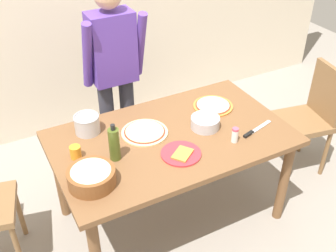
# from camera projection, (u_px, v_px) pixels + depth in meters

# --- Properties ---
(ground) EXTENTS (8.00, 8.00, 0.00)m
(ground) POSITION_uv_depth(u_px,v_px,m) (171.00, 214.00, 3.18)
(ground) COLOR gray
(dining_table) EXTENTS (1.60, 0.96, 0.76)m
(dining_table) POSITION_uv_depth(u_px,v_px,m) (171.00, 146.00, 2.80)
(dining_table) COLOR brown
(dining_table) RESTS_ON ground
(person_cook) EXTENTS (0.49, 0.25, 1.62)m
(person_cook) POSITION_uv_depth(u_px,v_px,m) (114.00, 70.00, 3.16)
(person_cook) COLOR #2D2D38
(person_cook) RESTS_ON ground
(chair_wooden_right) EXTENTS (0.47, 0.47, 0.95)m
(chair_wooden_right) POSITION_uv_depth(u_px,v_px,m) (311.00, 114.00, 3.38)
(chair_wooden_right) COLOR brown
(chair_wooden_right) RESTS_ON ground
(pizza_raw_on_board) EXTENTS (0.32, 0.32, 0.02)m
(pizza_raw_on_board) POSITION_uv_depth(u_px,v_px,m) (145.00, 132.00, 2.77)
(pizza_raw_on_board) COLOR beige
(pizza_raw_on_board) RESTS_ON dining_table
(pizza_cooked_on_tray) EXTENTS (0.30, 0.30, 0.02)m
(pizza_cooked_on_tray) POSITION_uv_depth(u_px,v_px,m) (213.00, 106.00, 3.05)
(pizza_cooked_on_tray) COLOR #C67A33
(pizza_cooked_on_tray) RESTS_ON dining_table
(plate_with_slice) EXTENTS (0.26, 0.26, 0.02)m
(plate_with_slice) POSITION_uv_depth(u_px,v_px,m) (181.00, 154.00, 2.58)
(plate_with_slice) COLOR red
(plate_with_slice) RESTS_ON dining_table
(popcorn_bowl) EXTENTS (0.28, 0.28, 0.11)m
(popcorn_bowl) POSITION_uv_depth(u_px,v_px,m) (91.00, 176.00, 2.32)
(popcorn_bowl) COLOR brown
(popcorn_bowl) RESTS_ON dining_table
(mixing_bowl_steel) EXTENTS (0.20, 0.20, 0.08)m
(mixing_bowl_steel) POSITION_uv_depth(u_px,v_px,m) (205.00, 123.00, 2.81)
(mixing_bowl_steel) COLOR #B7B7BC
(mixing_bowl_steel) RESTS_ON dining_table
(olive_oil_bottle) EXTENTS (0.07, 0.07, 0.26)m
(olive_oil_bottle) POSITION_uv_depth(u_px,v_px,m) (114.00, 144.00, 2.49)
(olive_oil_bottle) COLOR #47561E
(olive_oil_bottle) RESTS_ON dining_table
(steel_pot) EXTENTS (0.17, 0.17, 0.13)m
(steel_pot) POSITION_uv_depth(u_px,v_px,m) (87.00, 124.00, 2.75)
(steel_pot) COLOR #B7B7BC
(steel_pot) RESTS_ON dining_table
(cup_orange) EXTENTS (0.07, 0.07, 0.08)m
(cup_orange) POSITION_uv_depth(u_px,v_px,m) (75.00, 152.00, 2.53)
(cup_orange) COLOR orange
(cup_orange) RESTS_ON dining_table
(salt_shaker) EXTENTS (0.04, 0.04, 0.11)m
(salt_shaker) POSITION_uv_depth(u_px,v_px,m) (235.00, 135.00, 2.66)
(salt_shaker) COLOR white
(salt_shaker) RESTS_ON dining_table
(chef_knife) EXTENTS (0.29, 0.10, 0.02)m
(chef_knife) POSITION_uv_depth(u_px,v_px,m) (254.00, 131.00, 2.78)
(chef_knife) COLOR silver
(chef_knife) RESTS_ON dining_table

